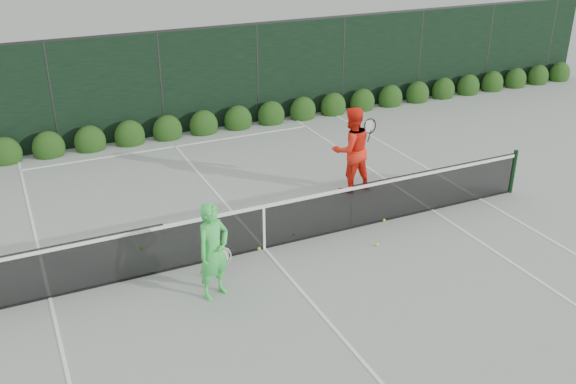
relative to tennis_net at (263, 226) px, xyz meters
name	(u,v)px	position (x,y,z in m)	size (l,w,h in m)	color
ground	(264,249)	(0.02, 0.00, -0.53)	(80.00, 80.00, 0.00)	gray
tennis_net	(263,226)	(0.00, 0.00, 0.00)	(12.90, 0.10, 1.07)	#103216
player_woman	(214,251)	(-1.40, -1.14, 0.36)	(0.77, 0.65, 1.79)	#3DD051
player_man	(351,150)	(3.02, 1.76, 0.50)	(1.00, 0.78, 2.06)	#FF2915
court_lines	(264,248)	(0.02, 0.00, -0.53)	(11.03, 23.83, 0.01)	white
windscreen_fence	(331,243)	(0.02, -2.71, 0.98)	(32.00, 21.07, 3.06)	black
hedge_row	(168,131)	(0.02, 7.15, -0.30)	(31.66, 0.65, 0.94)	#15330D
tennis_balls	(266,247)	(0.06, -0.01, -0.50)	(5.14, 1.99, 0.07)	#D7EA34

